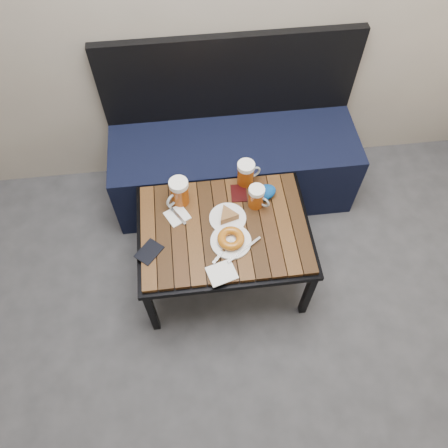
{
  "coord_description": "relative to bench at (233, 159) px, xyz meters",
  "views": [
    {
      "loc": [
        0.02,
        0.06,
        2.24
      ],
      "look_at": [
        0.15,
        1.17,
        0.5
      ],
      "focal_mm": 35.0,
      "sensor_mm": 36.0,
      "label": 1
    }
  ],
  "objects": [
    {
      "name": "passport_navy",
      "position": [
        -0.49,
        -0.69,
        0.2
      ],
      "size": [
        0.14,
        0.15,
        0.01
      ],
      "primitive_type": "cube",
      "rotation": [
        0.0,
        0.0,
        -0.72
      ],
      "color": "black",
      "rests_on": "cafe_table"
    },
    {
      "name": "bench",
      "position": [
        0.0,
        0.0,
        0.0
      ],
      "size": [
        1.4,
        0.5,
        0.95
      ],
      "color": "black",
      "rests_on": "ground"
    },
    {
      "name": "plate_pie",
      "position": [
        -0.1,
        -0.55,
        0.22
      ],
      "size": [
        0.18,
        0.18,
        0.05
      ],
      "color": "white",
      "rests_on": "cafe_table"
    },
    {
      "name": "napkin_left",
      "position": [
        -0.34,
        -0.5,
        0.2
      ],
      "size": [
        0.14,
        0.14,
        0.01
      ],
      "rotation": [
        0.0,
        0.0,
        0.47
      ],
      "color": "white",
      "rests_on": "cafe_table"
    },
    {
      "name": "passport_burgundy",
      "position": [
        -0.03,
        -0.4,
        0.2
      ],
      "size": [
        0.08,
        0.11,
        0.01
      ],
      "primitive_type": "cube",
      "rotation": [
        0.0,
        0.0,
        -0.06
      ],
      "color": "black",
      "rests_on": "cafe_table"
    },
    {
      "name": "napkin_right",
      "position": [
        -0.16,
        -0.84,
        0.2
      ],
      "size": [
        0.15,
        0.13,
        0.01
      ],
      "rotation": [
        0.0,
        0.0,
        0.27
      ],
      "color": "white",
      "rests_on": "cafe_table"
    },
    {
      "name": "cafe_table",
      "position": [
        -0.13,
        -0.59,
        0.16
      ],
      "size": [
        0.84,
        0.62,
        0.47
      ],
      "color": "black",
      "rests_on": "ground"
    },
    {
      "name": "beer_mug_right",
      "position": [
        0.05,
        -0.48,
        0.26
      ],
      "size": [
        0.11,
        0.1,
        0.13
      ],
      "rotation": [
        0.0,
        0.0,
        -0.68
      ],
      "color": "#973F0C",
      "rests_on": "cafe_table"
    },
    {
      "name": "room_shell",
      "position": [
        -0.28,
        -1.26,
        1.48
      ],
      "size": [
        4.0,
        4.0,
        4.0
      ],
      "color": "gray",
      "rests_on": "ground"
    },
    {
      "name": "beer_mug_left",
      "position": [
        -0.32,
        -0.41,
        0.27
      ],
      "size": [
        0.13,
        0.13,
        0.15
      ],
      "rotation": [
        0.0,
        0.0,
        3.88
      ],
      "color": "#973F0C",
      "rests_on": "cafe_table"
    },
    {
      "name": "plate_bagel",
      "position": [
        -0.1,
        -0.68,
        0.22
      ],
      "size": [
        0.24,
        0.21,
        0.05
      ],
      "color": "white",
      "rests_on": "cafe_table"
    },
    {
      "name": "knit_pouch",
      "position": [
        0.09,
        -0.43,
        0.23
      ],
      "size": [
        0.16,
        0.13,
        0.06
      ],
      "primitive_type": "ellipsoid",
      "rotation": [
        0.0,
        0.0,
        0.38
      ],
      "color": "#051488",
      "rests_on": "cafe_table"
    },
    {
      "name": "beer_mug_centre",
      "position": [
        0.02,
        -0.33,
        0.27
      ],
      "size": [
        0.13,
        0.1,
        0.14
      ],
      "rotation": [
        0.0,
        0.0,
        0.3
      ],
      "color": "#973F0C",
      "rests_on": "cafe_table"
    }
  ]
}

